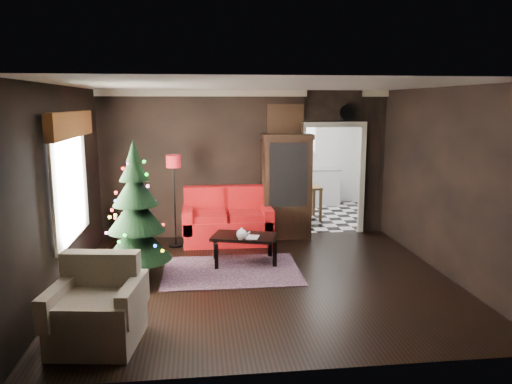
{
  "coord_description": "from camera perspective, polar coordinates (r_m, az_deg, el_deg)",
  "views": [
    {
      "loc": [
        -0.91,
        -6.78,
        2.56
      ],
      "look_at": [
        0.0,
        0.9,
        1.15
      ],
      "focal_mm": 34.31,
      "sensor_mm": 36.0,
      "label": 1
    }
  ],
  "objects": [
    {
      "name": "wall_clock",
      "position": [
        9.66,
        10.59,
        9.1
      ],
      "size": [
        0.32,
        0.32,
        0.06
      ],
      "primitive_type": "cylinder",
      "color": "white",
      "rests_on": "wall_back"
    },
    {
      "name": "coffee_table",
      "position": [
        7.97,
        -1.39,
        -6.62
      ],
      "size": [
        1.13,
        0.87,
        0.45
      ],
      "primitive_type": null,
      "rotation": [
        0.0,
        0.0,
        -0.3
      ],
      "color": "black",
      "rests_on": "rug"
    },
    {
      "name": "armchair",
      "position": [
        5.6,
        -18.1,
        -12.22
      ],
      "size": [
        1.03,
        1.03,
        0.93
      ],
      "primitive_type": null,
      "rotation": [
        0.0,
        0.0,
        -0.14
      ],
      "color": "tan",
      "rests_on": "ground"
    },
    {
      "name": "cup_b",
      "position": [
        7.66,
        -1.81,
        -5.32
      ],
      "size": [
        0.09,
        0.09,
        0.07
      ],
      "primitive_type": "cylinder",
      "rotation": [
        0.0,
        0.0,
        0.24
      ],
      "color": "silver",
      "rests_on": "coffee_table"
    },
    {
      "name": "floor",
      "position": [
        7.3,
        0.85,
        -10.19
      ],
      "size": [
        5.5,
        5.5,
        0.0
      ],
      "primitive_type": "plane",
      "color": "black",
      "rests_on": "ground"
    },
    {
      "name": "kitchen_floor",
      "position": [
        11.38,
        6.68,
        -2.72
      ],
      "size": [
        3.0,
        3.0,
        0.0
      ],
      "primitive_type": "plane",
      "color": "white",
      "rests_on": "ground"
    },
    {
      "name": "book",
      "position": [
        7.73,
        -1.1,
        -4.45
      ],
      "size": [
        0.18,
        0.07,
        0.25
      ],
      "primitive_type": "imported",
      "rotation": [
        0.0,
        0.0,
        -0.29
      ],
      "color": "#957654",
      "rests_on": "coffee_table"
    },
    {
      "name": "curio_cabinet",
      "position": [
        9.34,
        3.58,
        0.39
      ],
      "size": [
        0.9,
        0.45,
        1.9
      ],
      "primitive_type": null,
      "color": "black",
      "rests_on": "ground"
    },
    {
      "name": "wall_back",
      "position": [
        9.39,
        -1.15,
        3.24
      ],
      "size": [
        5.5,
        0.0,
        5.5
      ],
      "primitive_type": "plane",
      "rotation": [
        1.57,
        0.0,
        0.0
      ],
      "color": "black",
      "rests_on": "ground"
    },
    {
      "name": "kitchen_window",
      "position": [
        12.53,
        5.31,
        6.37
      ],
      "size": [
        0.7,
        0.06,
        0.7
      ],
      "primitive_type": "cube",
      "color": "white",
      "rests_on": "ground"
    },
    {
      "name": "ceiling",
      "position": [
        6.84,
        0.91,
        12.34
      ],
      "size": [
        5.5,
        5.5,
        0.0
      ],
      "primitive_type": "plane",
      "rotation": [
        3.14,
        0.0,
        0.0
      ],
      "color": "white",
      "rests_on": "ground"
    },
    {
      "name": "christmas_tree",
      "position": [
        7.23,
        -13.81,
        -2.02
      ],
      "size": [
        1.18,
        1.18,
        1.88
      ],
      "primitive_type": null,
      "rotation": [
        0.0,
        0.0,
        -0.23
      ],
      "color": "black",
      "rests_on": "ground"
    },
    {
      "name": "rug",
      "position": [
        7.67,
        -2.87,
        -9.14
      ],
      "size": [
        2.11,
        1.55,
        0.01
      ],
      "primitive_type": "cube",
      "rotation": [
        0.0,
        0.0,
        -0.01
      ],
      "color": "#372431",
      "rests_on": "ground"
    },
    {
      "name": "left_window",
      "position": [
        7.29,
        -20.97,
        0.89
      ],
      "size": [
        0.05,
        1.6,
        1.4
      ],
      "primitive_type": "cube",
      "color": "white",
      "rests_on": "wall_left"
    },
    {
      "name": "loveseat",
      "position": [
        9.08,
        -3.37,
        -2.79
      ],
      "size": [
        1.7,
        0.9,
        1.0
      ],
      "primitive_type": null,
      "color": "maroon",
      "rests_on": "ground"
    },
    {
      "name": "painting",
      "position": [
        9.38,
        3.47,
        8.43
      ],
      "size": [
        0.62,
        0.05,
        0.52
      ],
      "primitive_type": "cube",
      "color": "#A16F39",
      "rests_on": "wall_back"
    },
    {
      "name": "doorway",
      "position": [
        9.75,
        8.85,
        1.31
      ],
      "size": [
        1.1,
        0.1,
        2.1
      ],
      "primitive_type": null,
      "color": "#F0E7CD",
      "rests_on": "ground"
    },
    {
      "name": "valance",
      "position": [
        7.19,
        -20.77,
        7.36
      ],
      "size": [
        0.12,
        2.1,
        0.35
      ],
      "primitive_type": "cube",
      "color": "brown",
      "rests_on": "wall_left"
    },
    {
      "name": "kitchen_table",
      "position": [
        10.95,
        5.56,
        -1.22
      ],
      "size": [
        0.7,
        0.7,
        0.75
      ],
      "primitive_type": null,
      "color": "brown",
      "rests_on": "ground"
    },
    {
      "name": "cup_a",
      "position": [
        7.77,
        -1.54,
        -5.1
      ],
      "size": [
        0.08,
        0.08,
        0.06
      ],
      "primitive_type": "cylinder",
      "rotation": [
        0.0,
        0.0,
        0.16
      ],
      "color": "silver",
      "rests_on": "coffee_table"
    },
    {
      "name": "wall_left",
      "position": [
        7.12,
        -21.64,
        0.22
      ],
      "size": [
        0.0,
        5.5,
        5.5
      ],
      "primitive_type": "plane",
      "rotation": [
        1.57,
        0.0,
        1.57
      ],
      "color": "black",
      "rests_on": "ground"
    },
    {
      "name": "wall_front",
      "position": [
        4.52,
        5.1,
        -4.58
      ],
      "size": [
        5.5,
        0.0,
        5.5
      ],
      "primitive_type": "plane",
      "rotation": [
        -1.57,
        0.0,
        0.0
      ],
      "color": "black",
      "rests_on": "ground"
    },
    {
      "name": "wall_right",
      "position": [
        7.79,
        21.36,
        1.06
      ],
      "size": [
        0.0,
        5.5,
        5.5
      ],
      "primitive_type": "plane",
      "rotation": [
        1.57,
        0.0,
        -1.57
      ],
      "color": "black",
      "rests_on": "ground"
    },
    {
      "name": "floor_lamp",
      "position": [
        8.85,
        -9.47,
        -1.08
      ],
      "size": [
        0.35,
        0.35,
        1.66
      ],
      "primitive_type": null,
      "rotation": [
        0.0,
        0.0,
        0.32
      ],
      "color": "black",
      "rests_on": "ground"
    },
    {
      "name": "teapot",
      "position": [
        7.64,
        -1.69,
        -4.91
      ],
      "size": [
        0.22,
        0.22,
        0.18
      ],
      "primitive_type": null,
      "rotation": [
        0.0,
        0.0,
        0.18
      ],
      "color": "white",
      "rests_on": "coffee_table"
    },
    {
      "name": "kitchen_counter",
      "position": [
        12.44,
        5.45,
        0.53
      ],
      "size": [
        1.8,
        0.6,
        0.9
      ],
      "primitive_type": "cube",
      "color": "silver",
      "rests_on": "ground"
    }
  ]
}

